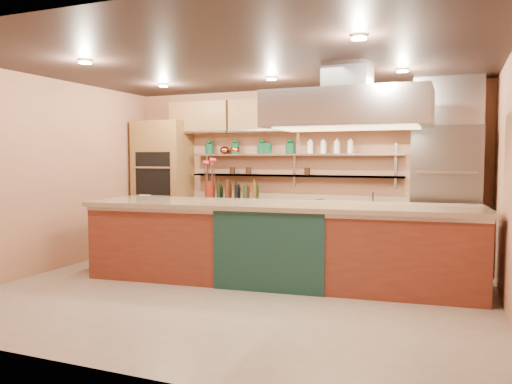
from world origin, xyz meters
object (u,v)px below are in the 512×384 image
at_px(green_canister, 267,149).
at_px(flower_vase, 210,190).
at_px(island, 278,243).
at_px(copper_kettle, 225,150).
at_px(refrigerator, 446,199).
at_px(kitchen_scale, 319,200).

bearing_deg(green_canister, flower_vase, -167.39).
bearing_deg(island, copper_kettle, 127.01).
relative_size(refrigerator, kitchen_scale, 12.12).
distance_m(island, copper_kettle, 2.69).
distance_m(island, flower_vase, 2.42).
xyz_separation_m(refrigerator, kitchen_scale, (-1.89, 0.01, -0.07)).
bearing_deg(kitchen_scale, copper_kettle, 149.03).
relative_size(flower_vase, green_canister, 1.77).
bearing_deg(refrigerator, copper_kettle, 176.40).
bearing_deg(flower_vase, copper_kettle, 50.11).
height_order(island, copper_kettle, copper_kettle).
relative_size(flower_vase, copper_kettle, 1.86).
height_order(refrigerator, kitchen_scale, refrigerator).
bearing_deg(island, green_canister, 109.23).
distance_m(flower_vase, kitchen_scale, 1.95).
distance_m(island, green_canister, 2.31).
relative_size(kitchen_scale, green_canister, 0.98).
height_order(refrigerator, green_canister, refrigerator).
relative_size(refrigerator, flower_vase, 6.69).
relative_size(refrigerator, copper_kettle, 12.46).
bearing_deg(flower_vase, island, -40.42).
bearing_deg(refrigerator, kitchen_scale, 179.70).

